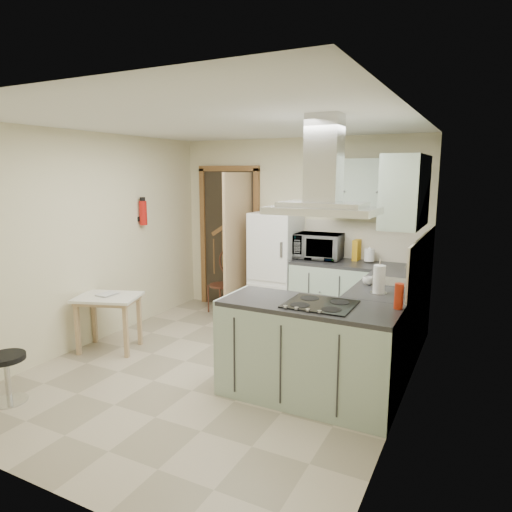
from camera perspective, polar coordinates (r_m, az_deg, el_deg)
The scene contains 28 objects.
floor at distance 4.94m, azimuth -4.35°, elevation -13.93°, with size 4.20×4.20×0.00m, color tan.
ceiling at distance 4.52m, azimuth -4.80°, elevation 16.30°, with size 4.20×4.20×0.00m, color silver.
back_wall at distance 6.43m, azimuth 5.26°, elevation 3.37°, with size 3.60×3.60×0.00m, color beige.
left_wall at distance 5.71m, azimuth -20.17°, elevation 1.89°, with size 4.20×4.20×0.00m, color beige.
right_wall at distance 3.95m, azimuth 18.30°, elevation -1.55°, with size 4.20×4.20×0.00m, color beige.
doorway at distance 6.91m, azimuth -3.36°, elevation 2.21°, with size 1.10×0.12×2.10m, color brown.
fridge at distance 6.32m, azimuth 2.49°, elevation -1.32°, with size 0.60×0.60×1.50m, color white.
counter_back at distance 6.09m, azimuth 9.87°, elevation -4.81°, with size 1.08×0.60×0.90m, color #9EB2A0.
counter_right at distance 5.27m, azimuth 16.48°, elevation -7.50°, with size 0.60×1.95×0.90m, color #9EB2A0.
splashback at distance 6.15m, azimuth 13.55°, elevation 1.86°, with size 1.68×0.02×0.50m, color beige.
wall_cabinet_back at distance 5.93m, azimuth 13.36°, elevation 8.36°, with size 0.85×0.35×0.70m, color #9EB2A0.
wall_cabinet_right at distance 4.74m, azimuth 18.22°, elevation 7.69°, with size 0.35×0.90×0.70m, color #9EB2A0.
peninsula at distance 4.20m, azimuth 6.54°, elevation -11.81°, with size 1.55×0.65×0.90m, color #9EB2A0.
hob at distance 4.02m, azimuth 8.02°, elevation -5.99°, with size 0.58×0.50×0.01m, color black.
extractor_hood at distance 3.87m, azimuth 8.32°, elevation 5.66°, with size 0.90×0.55×0.10m, color silver.
sink at distance 4.99m, azimuth 16.37°, elevation -3.09°, with size 0.45×0.40×0.01m, color silver.
fire_extinguisher at distance 6.28m, azimuth -13.93°, elevation 5.24°, with size 0.10×0.10×0.32m, color #B2140F.
drop_leaf_table at distance 5.58m, azimuth -17.87°, elevation -7.96°, with size 0.69×0.52×0.64m, color tan.
bentwood_chair at distance 6.67m, azimuth -4.26°, elevation -3.67°, with size 0.37×0.37×0.83m, color #4D2419.
stool at distance 4.76m, azimuth -28.63°, elevation -13.27°, with size 0.33×0.33×0.45m, color black.
microwave at distance 6.10m, azimuth 7.82°, elevation 1.22°, with size 0.61×0.41×0.34m, color black.
kettle at distance 5.99m, azimuth 13.98°, elevation 0.14°, with size 0.13×0.13×0.19m, color white.
cereal_box at distance 6.09m, azimuth 12.47°, elevation 0.73°, with size 0.07×0.18×0.27m, color gold.
soap_bottle at distance 5.39m, azimuth 19.17°, elevation -1.40°, with size 0.08×0.08×0.17m, color silver.
paper_towel at distance 4.47m, azimuth 15.14°, elevation -2.78°, with size 0.11×0.11×0.28m, color silver.
cup at distance 4.81m, azimuth 13.80°, elevation -3.03°, with size 0.11×0.11×0.08m, color white.
red_bottle at distance 4.02m, azimuth 17.43°, elevation -4.81°, with size 0.08×0.08×0.22m, color red.
book at distance 5.59m, azimuth -18.73°, elevation -4.01°, with size 0.17×0.23×0.10m, color #8D2F3F.
Camera 1 is at (2.36, -3.83, 2.03)m, focal length 32.00 mm.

